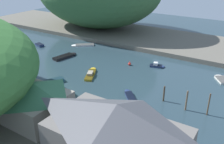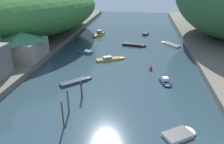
{
  "view_description": "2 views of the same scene",
  "coord_description": "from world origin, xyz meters",
  "px_view_note": "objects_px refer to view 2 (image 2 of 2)",
  "views": [
    {
      "loc": [
        -38.68,
        0.3,
        21.28
      ],
      "look_at": [
        -2.25,
        23.34,
        1.91
      ],
      "focal_mm": 40.0,
      "sensor_mm": 36.0,
      "label": 1
    },
    {
      "loc": [
        4.53,
        -15.4,
        17.11
      ],
      "look_at": [
        -0.36,
        18.8,
        1.56
      ],
      "focal_mm": 35.0,
      "sensor_mm": 36.0,
      "label": 2
    }
  ],
  "objects_px": {
    "boat_red_skiff": "(146,33)",
    "boat_white_cruiser": "(111,59)",
    "boathouse_shed": "(23,44)",
    "boat_navy_launch": "(181,134)",
    "boat_moored_right": "(135,45)",
    "channel_buoy_near": "(151,68)",
    "boat_mid_channel": "(78,81)",
    "boat_far_right_bank": "(170,44)",
    "boat_small_dinghy": "(98,34)",
    "boat_cabin_cruiser": "(166,82)",
    "boat_open_rowboat": "(84,51)"
  },
  "relations": [
    {
      "from": "boat_mid_channel",
      "to": "boat_moored_right",
      "type": "distance_m",
      "value": 24.08
    },
    {
      "from": "channel_buoy_near",
      "to": "boat_white_cruiser",
      "type": "bearing_deg",
      "value": 153.28
    },
    {
      "from": "boat_mid_channel",
      "to": "boat_far_right_bank",
      "type": "bearing_deg",
      "value": 101.13
    },
    {
      "from": "boat_red_skiff",
      "to": "boat_white_cruiser",
      "type": "relative_size",
      "value": 0.56
    },
    {
      "from": "boat_mid_channel",
      "to": "boat_moored_right",
      "type": "relative_size",
      "value": 0.8
    },
    {
      "from": "boat_small_dinghy",
      "to": "boat_moored_right",
      "type": "xyz_separation_m",
      "value": [
        11.5,
        -8.53,
        -0.2
      ]
    },
    {
      "from": "boat_mid_channel",
      "to": "boat_far_right_bank",
      "type": "relative_size",
      "value": 0.9
    },
    {
      "from": "boat_small_dinghy",
      "to": "boat_navy_launch",
      "type": "bearing_deg",
      "value": 135.19
    },
    {
      "from": "boat_cabin_cruiser",
      "to": "boat_small_dinghy",
      "type": "bearing_deg",
      "value": -75.62
    },
    {
      "from": "boat_small_dinghy",
      "to": "boat_open_rowboat",
      "type": "bearing_deg",
      "value": 111.17
    },
    {
      "from": "boat_far_right_bank",
      "to": "boat_open_rowboat",
      "type": "distance_m",
      "value": 22.8
    },
    {
      "from": "boat_red_skiff",
      "to": "boat_open_rowboat",
      "type": "height_order",
      "value": "boat_open_rowboat"
    },
    {
      "from": "boathouse_shed",
      "to": "boat_far_right_bank",
      "type": "distance_m",
      "value": 35.99
    },
    {
      "from": "boat_white_cruiser",
      "to": "boat_far_right_bank",
      "type": "bearing_deg",
      "value": 107.95
    },
    {
      "from": "boat_navy_launch",
      "to": "boat_moored_right",
      "type": "distance_m",
      "value": 34.64
    },
    {
      "from": "boathouse_shed",
      "to": "boat_mid_channel",
      "type": "distance_m",
      "value": 15.89
    },
    {
      "from": "boat_mid_channel",
      "to": "boat_red_skiff",
      "type": "bearing_deg",
      "value": 118.53
    },
    {
      "from": "boat_moored_right",
      "to": "boat_red_skiff",
      "type": "bearing_deg",
      "value": 177.65
    },
    {
      "from": "boat_moored_right",
      "to": "channel_buoy_near",
      "type": "relative_size",
      "value": 6.72
    },
    {
      "from": "boathouse_shed",
      "to": "boat_moored_right",
      "type": "bearing_deg",
      "value": 33.54
    },
    {
      "from": "boat_open_rowboat",
      "to": "channel_buoy_near",
      "type": "height_order",
      "value": "channel_buoy_near"
    },
    {
      "from": "boat_mid_channel",
      "to": "boat_far_right_bank",
      "type": "xyz_separation_m",
      "value": [
        17.93,
        24.64,
        -0.03
      ]
    },
    {
      "from": "boathouse_shed",
      "to": "boat_red_skiff",
      "type": "relative_size",
      "value": 2.37
    },
    {
      "from": "boathouse_shed",
      "to": "boat_navy_launch",
      "type": "distance_m",
      "value": 35.12
    },
    {
      "from": "boat_small_dinghy",
      "to": "boat_mid_channel",
      "type": "bearing_deg",
      "value": 116.66
    },
    {
      "from": "boat_white_cruiser",
      "to": "boat_far_right_bank",
      "type": "distance_m",
      "value": 19.16
    },
    {
      "from": "boathouse_shed",
      "to": "boat_navy_launch",
      "type": "height_order",
      "value": "boathouse_shed"
    },
    {
      "from": "boat_moored_right",
      "to": "boat_cabin_cruiser",
      "type": "xyz_separation_m",
      "value": [
        6.14,
        -20.86,
        0.02
      ]
    },
    {
      "from": "boat_white_cruiser",
      "to": "boat_cabin_cruiser",
      "type": "height_order",
      "value": "boat_cabin_cruiser"
    },
    {
      "from": "boat_mid_channel",
      "to": "boat_white_cruiser",
      "type": "xyz_separation_m",
      "value": [
        4.13,
        11.35,
        0.06
      ]
    },
    {
      "from": "boat_navy_launch",
      "to": "boat_far_right_bank",
      "type": "distance_m",
      "value": 36.3
    },
    {
      "from": "boat_small_dinghy",
      "to": "boat_open_rowboat",
      "type": "relative_size",
      "value": 1.33
    },
    {
      "from": "channel_buoy_near",
      "to": "boat_moored_right",
      "type": "bearing_deg",
      "value": 103.73
    },
    {
      "from": "boat_moored_right",
      "to": "boat_white_cruiser",
      "type": "bearing_deg",
      "value": -13.09
    },
    {
      "from": "boat_navy_launch",
      "to": "boat_mid_channel",
      "type": "height_order",
      "value": "boat_mid_channel"
    },
    {
      "from": "boat_far_right_bank",
      "to": "boat_moored_right",
      "type": "bearing_deg",
      "value": 154.43
    },
    {
      "from": "boat_mid_channel",
      "to": "boat_far_right_bank",
      "type": "height_order",
      "value": "boat_mid_channel"
    },
    {
      "from": "boat_navy_launch",
      "to": "boat_mid_channel",
      "type": "distance_m",
      "value": 19.54
    },
    {
      "from": "boat_navy_launch",
      "to": "channel_buoy_near",
      "type": "distance_m",
      "value": 18.91
    },
    {
      "from": "boat_red_skiff",
      "to": "boat_moored_right",
      "type": "relative_size",
      "value": 0.56
    },
    {
      "from": "boat_white_cruiser",
      "to": "boat_open_rowboat",
      "type": "bearing_deg",
      "value": -144.53
    },
    {
      "from": "boat_far_right_bank",
      "to": "channel_buoy_near",
      "type": "distance_m",
      "value": 18.35
    },
    {
      "from": "boat_small_dinghy",
      "to": "boat_moored_right",
      "type": "bearing_deg",
      "value": 165.32
    },
    {
      "from": "boat_white_cruiser",
      "to": "boat_open_rowboat",
      "type": "distance_m",
      "value": 7.87
    },
    {
      "from": "boat_red_skiff",
      "to": "boat_navy_launch",
      "type": "relative_size",
      "value": 0.82
    },
    {
      "from": "boat_red_skiff",
      "to": "boat_cabin_cruiser",
      "type": "height_order",
      "value": "boat_cabin_cruiser"
    },
    {
      "from": "boat_far_right_bank",
      "to": "channel_buoy_near",
      "type": "height_order",
      "value": "channel_buoy_near"
    },
    {
      "from": "boat_navy_launch",
      "to": "channel_buoy_near",
      "type": "height_order",
      "value": "channel_buoy_near"
    },
    {
      "from": "boat_moored_right",
      "to": "boat_open_rowboat",
      "type": "distance_m",
      "value": 13.76
    },
    {
      "from": "boat_small_dinghy",
      "to": "boat_moored_right",
      "type": "relative_size",
      "value": 0.83
    }
  ]
}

